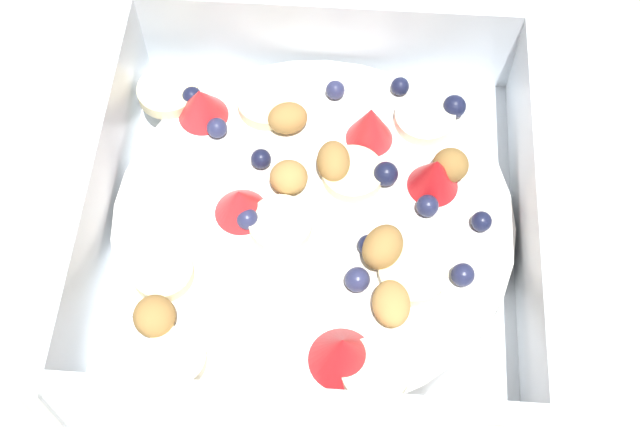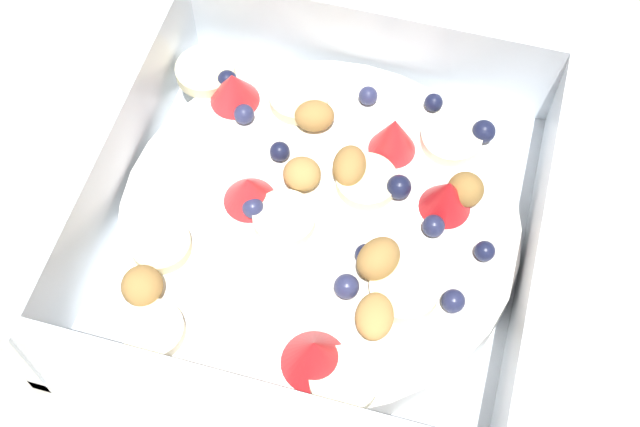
# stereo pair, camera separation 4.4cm
# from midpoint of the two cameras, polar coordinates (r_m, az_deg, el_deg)

# --- Properties ---
(ground_plane) EXTENTS (2.40, 2.40, 0.00)m
(ground_plane) POSITION_cam_midpoint_polar(r_m,az_deg,el_deg) (0.46, 4.85, -2.79)
(ground_plane) COLOR beige
(fruit_bowl) EXTENTS (0.23, 0.23, 0.07)m
(fruit_bowl) POSITION_cam_midpoint_polar(r_m,az_deg,el_deg) (0.45, 2.84, -0.75)
(fruit_bowl) COLOR white
(fruit_bowl) RESTS_ON ground
(spoon) EXTENTS (0.10, 0.16, 0.01)m
(spoon) POSITION_cam_midpoint_polar(r_m,az_deg,el_deg) (0.54, 16.23, 8.35)
(spoon) COLOR silver
(spoon) RESTS_ON ground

